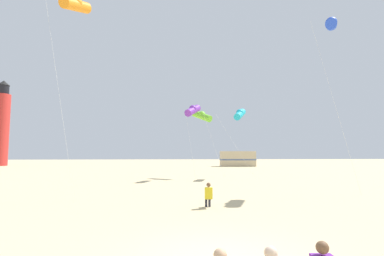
# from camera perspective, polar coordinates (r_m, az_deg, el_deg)

# --- Properties ---
(kite_flyer_standing) EXTENTS (0.34, 0.51, 1.16)m
(kite_flyer_standing) POSITION_cam_1_polar(r_m,az_deg,el_deg) (13.42, 3.34, -13.26)
(kite_flyer_standing) COLOR yellow
(kite_flyer_standing) RESTS_ON ground
(kite_tube_cyan) EXTENTS (3.58, 3.95, 7.16)m
(kite_tube_cyan) POSITION_cam_1_polar(r_m,az_deg,el_deg) (29.07, 9.65, 2.82)
(kite_tube_cyan) COLOR silver
(kite_tube_cyan) RESTS_ON ground
(kite_tube_violet) EXTENTS (1.84, 2.51, 7.39)m
(kite_tube_violet) POSITION_cam_1_polar(r_m,az_deg,el_deg) (27.59, 0.17, 3.65)
(kite_tube_violet) COLOR silver
(kite_tube_violet) RESTS_ON ground
(kite_tube_blue) EXTENTS (2.63, 2.91, 11.95)m
(kite_tube_blue) POSITION_cam_1_polar(r_m,az_deg,el_deg) (22.52, 26.33, 18.26)
(kite_tube_blue) COLOR silver
(kite_tube_blue) RESTS_ON ground
(kite_tube_orange) EXTENTS (2.29, 2.78, 12.31)m
(kite_tube_orange) POSITION_cam_1_polar(r_m,az_deg,el_deg) (20.21, -22.42, 22.04)
(kite_tube_orange) COLOR silver
(kite_tube_orange) RESTS_ON ground
(kite_tube_lime) EXTENTS (3.43, 3.51, 7.15)m
(kite_tube_lime) POSITION_cam_1_polar(r_m,az_deg,el_deg) (29.95, 2.02, 2.49)
(kite_tube_lime) COLOR silver
(kite_tube_lime) RESTS_ON ground
(lighthouse_distant) EXTENTS (2.80, 2.80, 16.80)m
(lighthouse_distant) POSITION_cam_1_polar(r_m,az_deg,el_deg) (66.49, -34.12, 0.43)
(lighthouse_distant) COLOR red
(lighthouse_distant) RESTS_ON ground
(rv_van_tan) EXTENTS (6.54, 2.64, 2.80)m
(rv_van_tan) POSITION_cam_1_polar(r_m,az_deg,el_deg) (53.33, 9.21, -6.18)
(rv_van_tan) COLOR #C6B28C
(rv_van_tan) RESTS_ON ground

